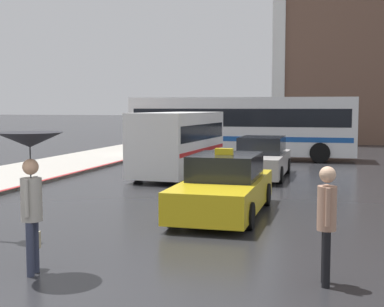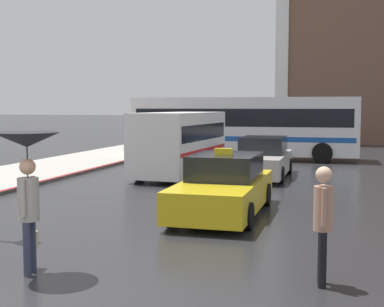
% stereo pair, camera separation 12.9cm
% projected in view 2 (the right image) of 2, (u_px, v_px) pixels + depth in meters
% --- Properties ---
extents(taxi, '(1.91, 4.73, 1.64)m').
position_uv_depth(taxi, '(224.00, 187.00, 13.17)').
color(taxi, gold).
rests_on(taxi, ground_plane).
extents(sedan_red, '(1.91, 4.77, 1.51)m').
position_uv_depth(sedan_red, '(263.00, 159.00, 20.10)').
color(sedan_red, '#B7B2AD').
rests_on(sedan_red, ground_plane).
extents(ambulance_van, '(2.34, 5.73, 2.43)m').
position_uv_depth(ambulance_van, '(180.00, 141.00, 20.43)').
color(ambulance_van, white).
rests_on(ambulance_van, ground_plane).
extents(city_bus, '(11.28, 2.84, 3.11)m').
position_uv_depth(city_bus, '(244.00, 125.00, 27.13)').
color(city_bus, silver).
rests_on(city_bus, ground_plane).
extents(pedestrian_with_umbrella, '(1.04, 1.04, 2.26)m').
position_uv_depth(pedestrian_with_umbrella, '(27.00, 162.00, 8.34)').
color(pedestrian_with_umbrella, '#2D3347').
rests_on(pedestrian_with_umbrella, ground_plane).
extents(pedestrian_man, '(0.30, 0.44, 1.78)m').
position_uv_depth(pedestrian_man, '(323.00, 216.00, 7.85)').
color(pedestrian_man, black).
rests_on(pedestrian_man, ground_plane).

